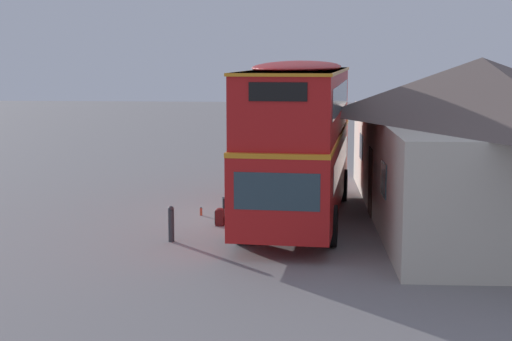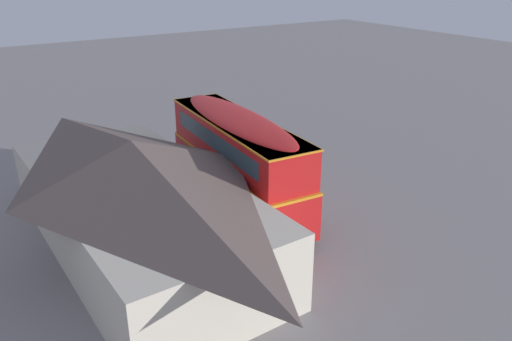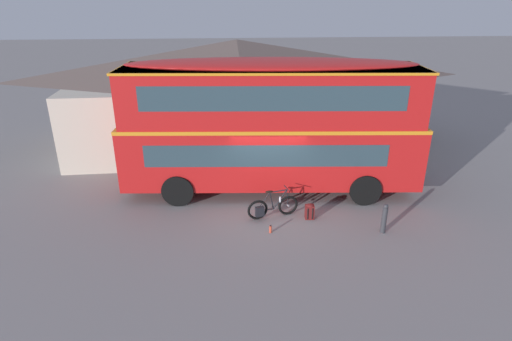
{
  "view_description": "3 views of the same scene",
  "coord_description": "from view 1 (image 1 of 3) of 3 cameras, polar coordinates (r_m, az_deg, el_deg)",
  "views": [
    {
      "loc": [
        23.09,
        1.96,
        4.92
      ],
      "look_at": [
        0.88,
        0.08,
        1.59
      ],
      "focal_mm": 53.78,
      "sensor_mm": 36.0,
      "label": 1
    },
    {
      "loc": [
        -19.18,
        12.87,
        11.54
      ],
      "look_at": [
        -0.13,
        0.51,
        1.95
      ],
      "focal_mm": 35.51,
      "sensor_mm": 36.0,
      "label": 2
    },
    {
      "loc": [
        -1.45,
        -12.77,
        6.76
      ],
      "look_at": [
        -0.39,
        0.17,
        1.28
      ],
      "focal_mm": 29.44,
      "sensor_mm": 36.0,
      "label": 3
    }
  ],
  "objects": [
    {
      "name": "ground_plane",
      "position": [
        23.69,
        -0.01,
        -3.48
      ],
      "size": [
        120.0,
        120.0,
        0.0
      ],
      "primitive_type": "plane",
      "color": "gray"
    },
    {
      "name": "double_decker_bus",
      "position": [
        22.98,
        3.24,
        2.81
      ],
      "size": [
        10.55,
        3.26,
        4.79
      ],
      "color": "black",
      "rests_on": "ground"
    },
    {
      "name": "touring_bicycle",
      "position": [
        23.66,
        -1.91,
        -2.59
      ],
      "size": [
        1.7,
        0.69,
        0.98
      ],
      "color": "black",
      "rests_on": "ground"
    },
    {
      "name": "backpack_on_ground",
      "position": [
        22.51,
        -2.7,
        -3.43
      ],
      "size": [
        0.29,
        0.3,
        0.52
      ],
      "color": "maroon",
      "rests_on": "ground"
    },
    {
      "name": "water_bottle_red_squeeze",
      "position": [
        23.97,
        -4.11,
        -3.07
      ],
      "size": [
        0.08,
        0.08,
        0.26
      ],
      "color": "#D84C33",
      "rests_on": "ground"
    },
    {
      "name": "pub_building",
      "position": [
        24.42,
        16.25,
        2.45
      ],
      "size": [
        15.41,
        7.35,
        4.88
      ],
      "color": "beige",
      "rests_on": "ground"
    },
    {
      "name": "kerb_bollard",
      "position": [
        20.63,
        -6.33,
        -3.92
      ],
      "size": [
        0.16,
        0.16,
        0.97
      ],
      "color": "#333338",
      "rests_on": "ground"
    }
  ]
}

